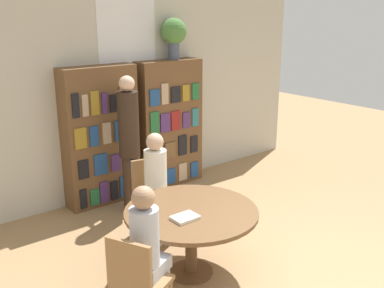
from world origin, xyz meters
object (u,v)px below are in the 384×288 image
object	(u,v)px
reading_table	(191,219)
librarian_standing	(129,131)
seated_reader_left	(157,181)
flower_vase	(174,33)
bookshelf_left	(101,137)
seated_reader_right	(148,247)
bookshelf_right	(169,124)
chair_near_camera	(137,280)
chair_left_side	(151,193)

from	to	relation	value
reading_table	librarian_standing	xyz separation A→B (m)	(0.30, 1.66, 0.49)
seated_reader_left	librarian_standing	xyz separation A→B (m)	(0.15, 0.86, 0.37)
flower_vase	seated_reader_left	xyz separation A→B (m)	(-1.25, -1.37, -1.52)
bookshelf_left	reading_table	xyz separation A→B (m)	(-0.16, -2.16, -0.34)
seated_reader_right	librarian_standing	world-z (taller)	librarian_standing
bookshelf_right	flower_vase	bearing A→B (deg)	2.53
chair_near_camera	librarian_standing	xyz separation A→B (m)	(1.20, 2.10, 0.58)
chair_near_camera	seated_reader_left	size ratio (longest dim) A/B	0.71
bookshelf_right	chair_near_camera	xyz separation A→B (m)	(-2.19, -2.60, -0.43)
flower_vase	reading_table	bearing A→B (deg)	-122.71
reading_table	chair_near_camera	world-z (taller)	chair_near_camera
bookshelf_right	chair_near_camera	bearing A→B (deg)	-130.10
chair_near_camera	seated_reader_right	size ratio (longest dim) A/B	0.72
librarian_standing	chair_near_camera	bearing A→B (deg)	-119.69
bookshelf_left	reading_table	size ratio (longest dim) A/B	1.43
bookshelf_right	seated_reader_left	world-z (taller)	bookshelf_right
bookshelf_left	seated_reader_right	size ratio (longest dim) A/B	1.49
seated_reader_left	seated_reader_right	bearing A→B (deg)	63.06
flower_vase	chair_left_side	bearing A→B (deg)	-135.68
seated_reader_right	librarian_standing	size ratio (longest dim) A/B	0.70
chair_left_side	bookshelf_right	bearing A→B (deg)	-123.09
flower_vase	librarian_standing	xyz separation A→B (m)	(-1.09, -0.51, -1.16)
reading_table	librarian_standing	world-z (taller)	librarian_standing
bookshelf_right	librarian_standing	world-z (taller)	bookshelf_right
bookshelf_right	chair_near_camera	distance (m)	3.42
chair_left_side	seated_reader_right	bearing A→B (deg)	65.96
bookshelf_left	flower_vase	bearing A→B (deg)	0.21
chair_left_side	reading_table	bearing A→B (deg)	90.00
seated_reader_right	chair_left_side	bearing A→B (deg)	119.96
chair_left_side	flower_vase	bearing A→B (deg)	-125.49
chair_near_camera	chair_left_side	bearing A→B (deg)	117.00
flower_vase	bookshelf_left	bearing A→B (deg)	-179.79
reading_table	seated_reader_left	distance (m)	0.83
bookshelf_left	bookshelf_right	size ratio (longest dim) A/B	1.00
chair_left_side	seated_reader_right	world-z (taller)	seated_reader_right
bookshelf_left	seated_reader_right	bearing A→B (deg)	-109.39
bookshelf_left	chair_near_camera	xyz separation A→B (m)	(-1.05, -2.60, -0.43)
bookshelf_right	chair_near_camera	world-z (taller)	bookshelf_right
flower_vase	librarian_standing	size ratio (longest dim) A/B	0.32
seated_reader_left	flower_vase	bearing A→B (deg)	-122.25
chair_left_side	seated_reader_right	distance (m)	1.63
bookshelf_right	reading_table	size ratio (longest dim) A/B	1.43
flower_vase	reading_table	xyz separation A→B (m)	(-1.39, -2.17, -1.65)
reading_table	chair_left_side	distance (m)	1.00
bookshelf_right	seated_reader_right	bearing A→B (deg)	-128.76
bookshelf_right	librarian_standing	bearing A→B (deg)	-153.19
chair_near_camera	bookshelf_right	bearing A→B (deg)	114.09
bookshelf_right	librarian_standing	distance (m)	1.12
bookshelf_right	chair_left_side	bearing A→B (deg)	-133.27
chair_near_camera	reading_table	bearing A→B (deg)	90.00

